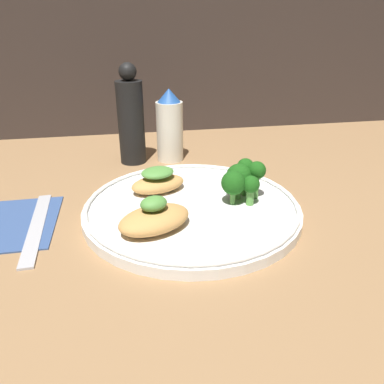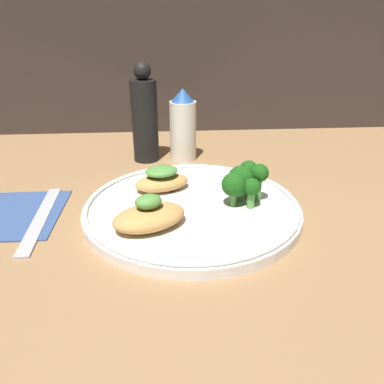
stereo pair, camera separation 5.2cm
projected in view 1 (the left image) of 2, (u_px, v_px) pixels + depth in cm
name	position (u px, v px, depth cm)	size (l,w,h in cm)	color
ground_plane	(192.00, 217.00, 53.31)	(180.00, 180.00, 1.00)	#936D47
plate	(192.00, 207.00, 52.68)	(30.30, 30.30, 2.00)	white
grilled_meat_front	(154.00, 218.00, 45.88)	(11.07, 9.45, 4.39)	tan
grilled_meat_middle	(158.00, 181.00, 56.04)	(9.30, 7.00, 3.74)	tan
broccoli_bunch	(242.00, 178.00, 52.55)	(6.81, 5.72, 5.65)	#569942
sauce_bottle	(168.00, 127.00, 70.81)	(5.06, 5.06, 13.65)	silver
pepper_grinder	(131.00, 119.00, 68.92)	(4.87, 4.87, 18.33)	black
fork	(36.00, 226.00, 49.31)	(2.72, 19.19, 0.60)	#B2B2B7
napkin	(0.00, 224.00, 50.04)	(14.67, 14.67, 0.40)	#334C7F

